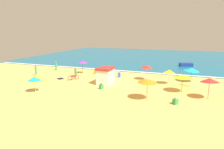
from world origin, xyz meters
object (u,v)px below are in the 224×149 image
(beach_umbrella_3, at_px, (147,81))
(beach_umbrella_6, at_px, (147,66))
(beach_umbrella_1, at_px, (82,62))
(beachgoer_4, at_px, (36,71))
(beach_umbrella_5, at_px, (35,79))
(small_boat_0, at_px, (186,65))
(beach_umbrella_7, at_px, (169,71))
(beachgoer_5, at_px, (119,75))
(lifeguard_cabana, at_px, (106,75))
(beachgoer_2, at_px, (101,87))
(beachgoer_3, at_px, (56,66))
(parked_bicycle, at_px, (74,77))
(beachgoer_6, at_px, (76,73))
(beachgoer_0, at_px, (95,72))
(beach_umbrella_0, at_px, (210,80))
(beach_umbrella_4, at_px, (183,76))
(beach_umbrella_2, at_px, (192,69))
(beach_tent, at_px, (37,78))
(beachgoer_1, at_px, (175,101))

(beach_umbrella_3, bearing_deg, beach_umbrella_6, 101.10)
(beach_umbrella_1, xyz_separation_m, beachgoer_4, (-6.28, -4.36, -1.15))
(beach_umbrella_5, height_order, small_boat_0, beach_umbrella_5)
(beach_umbrella_7, xyz_separation_m, beachgoer_5, (-7.78, 1.50, -1.36))
(beach_umbrella_5, distance_m, beachgoer_4, 9.40)
(beach_umbrella_3, bearing_deg, lifeguard_cabana, 145.10)
(beachgoer_2, height_order, beachgoer_3, beachgoer_3)
(parked_bicycle, relative_size, beachgoer_6, 0.90)
(beachgoer_0, xyz_separation_m, beachgoer_4, (-8.43, -4.91, 0.48))
(beach_umbrella_1, height_order, beach_umbrella_6, beach_umbrella_6)
(beach_umbrella_3, xyz_separation_m, beachgoer_2, (-6.20, 1.99, -1.76))
(beach_umbrella_0, height_order, small_boat_0, beach_umbrella_0)
(beach_umbrella_4, bearing_deg, beach_umbrella_2, 79.23)
(beach_umbrella_1, height_order, beach_umbrella_3, beach_umbrella_3)
(parked_bicycle, relative_size, beachgoer_0, 1.68)
(beach_umbrella_6, relative_size, beach_tent, 0.95)
(parked_bicycle, distance_m, beachgoer_0, 5.24)
(beach_umbrella_4, xyz_separation_m, beachgoer_2, (-9.66, -2.15, -1.63))
(beach_umbrella_4, distance_m, beachgoer_1, 4.89)
(beach_umbrella_2, distance_m, beachgoer_2, 13.42)
(beachgoer_0, bearing_deg, small_boat_0, 41.42)
(lifeguard_cabana, xyz_separation_m, beach_umbrella_4, (10.15, -0.52, 0.78))
(beachgoer_0, distance_m, beachgoer_1, 17.38)
(beach_umbrella_3, distance_m, beachgoer_3, 21.66)
(lifeguard_cabana, xyz_separation_m, beach_umbrella_5, (-6.53, -6.59, 0.48))
(beachgoer_2, xyz_separation_m, small_boat_0, (10.00, 21.04, 0.11))
(beach_umbrella_6, relative_size, small_boat_0, 0.84)
(beach_tent, bearing_deg, beach_umbrella_7, 15.75)
(lifeguard_cabana, height_order, beachgoer_6, lifeguard_cabana)
(beachgoer_0, xyz_separation_m, small_boat_0, (14.61, 12.89, 0.05))
(lifeguard_cabana, xyz_separation_m, beach_umbrella_0, (12.91, -2.11, 0.92))
(beach_umbrella_5, xyz_separation_m, beach_tent, (-3.46, 4.28, -1.13))
(beach_umbrella_4, bearing_deg, small_boat_0, 88.99)
(beach_umbrella_4, relative_size, beach_tent, 1.18)
(beach_umbrella_0, relative_size, beach_umbrella_4, 0.91)
(beach_umbrella_2, bearing_deg, beach_umbrella_4, -100.77)
(beach_umbrella_0, height_order, beachgoer_6, beach_umbrella_0)
(beach_umbrella_0, bearing_deg, beachgoer_3, 162.77)
(lifeguard_cabana, bearing_deg, beachgoer_5, 82.50)
(beach_umbrella_4, distance_m, parked_bicycle, 15.66)
(beach_umbrella_5, relative_size, beach_umbrella_6, 0.81)
(beach_umbrella_5, xyz_separation_m, small_boat_0, (17.02, 24.97, -1.23))
(beach_tent, bearing_deg, beach_umbrella_3, -8.02)
(beach_tent, xyz_separation_m, beachgoer_4, (-2.57, 2.89, 0.32))
(beach_umbrella_6, distance_m, beachgoer_4, 17.91)
(beach_umbrella_3, bearing_deg, small_boat_0, 80.63)
(beach_umbrella_1, distance_m, small_boat_0, 21.54)
(beach_umbrella_3, height_order, beachgoer_3, beach_umbrella_3)
(lifeguard_cabana, height_order, beach_umbrella_2, lifeguard_cabana)
(beach_umbrella_7, bearing_deg, beach_umbrella_3, -102.53)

